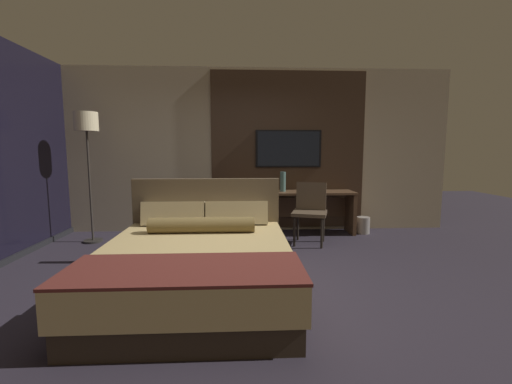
{
  "coord_description": "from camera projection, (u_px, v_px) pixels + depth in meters",
  "views": [
    {
      "loc": [
        -0.08,
        -3.39,
        1.41
      ],
      "look_at": [
        0.15,
        1.07,
        0.86
      ],
      "focal_mm": 24.0,
      "sensor_mm": 36.0,
      "label": 1
    }
  ],
  "objects": [
    {
      "name": "book",
      "position": [
        311.0,
        190.0,
        5.79
      ],
      "size": [
        0.23,
        0.16,
        0.03
      ],
      "color": "#332D28",
      "rests_on": "desk"
    },
    {
      "name": "tv",
      "position": [
        288.0,
        149.0,
        5.9
      ],
      "size": [
        1.13,
        0.04,
        0.64
      ],
      "color": "black"
    },
    {
      "name": "desk",
      "position": [
        289.0,
        204.0,
        5.81
      ],
      "size": [
        2.15,
        0.52,
        0.72
      ],
      "color": "brown",
      "rests_on": "ground_plane"
    },
    {
      "name": "waste_bin",
      "position": [
        363.0,
        225.0,
        5.82
      ],
      "size": [
        0.22,
        0.22,
        0.28
      ],
      "color": "gray",
      "rests_on": "ground_plane"
    },
    {
      "name": "ground_plane",
      "position": [
        247.0,
        287.0,
        3.54
      ],
      "size": [
        16.0,
        16.0,
        0.0
      ],
      "primitive_type": "plane",
      "color": "#28232D"
    },
    {
      "name": "wall_back_tv_panel",
      "position": [
        250.0,
        151.0,
        5.94
      ],
      "size": [
        7.2,
        0.09,
        2.8
      ],
      "color": "#BCAD8E",
      "rests_on": "ground_plane"
    },
    {
      "name": "vase_tall",
      "position": [
        283.0,
        182.0,
        5.73
      ],
      "size": [
        0.1,
        0.1,
        0.33
      ],
      "color": "#4C706B",
      "rests_on": "desk"
    },
    {
      "name": "desk_chair",
      "position": [
        310.0,
        207.0,
        5.19
      ],
      "size": [
        0.61,
        0.61,
        0.92
      ],
      "rotation": [
        0.0,
        0.0,
        -0.3
      ],
      "color": "#4C3D2D",
      "rests_on": "ground_plane"
    },
    {
      "name": "vase_short",
      "position": [
        252.0,
        185.0,
        5.66
      ],
      "size": [
        0.09,
        0.09,
        0.22
      ],
      "color": "#333338",
      "rests_on": "desk"
    },
    {
      "name": "floor_lamp",
      "position": [
        87.0,
        133.0,
        5.09
      ],
      "size": [
        0.34,
        0.34,
        1.97
      ],
      "color": "#282623",
      "rests_on": "ground_plane"
    },
    {
      "name": "bed",
      "position": [
        198.0,
        263.0,
        3.37
      ],
      "size": [
        1.81,
        2.15,
        1.06
      ],
      "color": "#33281E",
      "rests_on": "ground_plane"
    }
  ]
}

